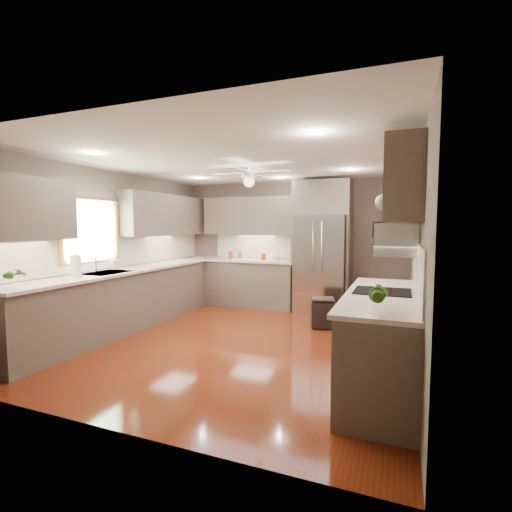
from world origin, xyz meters
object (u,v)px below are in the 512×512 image
Objects in this scene: canister_d at (263,257)px; potted_plant_right at (378,294)px; refrigerator at (322,249)px; stool at (323,313)px; potted_plant_left at (14,274)px; canister_b at (240,256)px; microwave at (396,239)px; soap_bottle at (117,263)px; paper_towel at (76,266)px; bowl at (273,259)px; canister_a at (231,255)px.

canister_d is 4.54m from potted_plant_right.
refrigerator reaches higher than stool.
refrigerator is at bearing 56.68° from potted_plant_left.
refrigerator is at bearing -2.00° from canister_b.
canister_b is 1.16× the size of canister_d.
soap_bottle is at bearing 173.92° from microwave.
stool is 1.38× the size of paper_towel.
microwave reaches higher than soap_bottle.
potted_plant_right is 0.12× the size of refrigerator.
refrigerator reaches higher than canister_b.
paper_towel is (-1.68, -3.22, 0.11)m from bowl.
potted_plant_right is 0.90× the size of paper_towel.
canister_a is at bearing 139.41° from microwave.
canister_a is at bearing 178.00° from refrigerator.
microwave is at bearing -50.02° from bowl.
potted_plant_right is 0.54× the size of microwave.
refrigerator is (1.17, -0.02, 0.19)m from canister_d.
soap_bottle is at bearing -140.81° from refrigerator.
canister_a reaches higher than canister_d.
stool is at bearing 109.39° from potted_plant_right.
canister_b is 1.70m from refrigerator.
microwave is at bearing 6.66° from paper_towel.
microwave is (3.02, -2.77, 0.47)m from canister_b.
paper_towel is at bearing -102.99° from canister_a.
canister_d is 0.05× the size of refrigerator.
potted_plant_left is 4.40m from bowl.
canister_d is 0.24× the size of microwave.
potted_plant_left is at bearing -100.20° from canister_a.
canister_a is at bearing 176.71° from canister_d.
microwave is (1.33, -2.71, 0.29)m from refrigerator.
canister_b reaches higher than canister_d.
canister_b is 0.06× the size of refrigerator.
stool is 3.69m from paper_towel.
microwave reaches higher than bowl.
canister_d is at bearing 132.43° from microwave.
refrigerator reaches higher than potted_plant_right.
bowl is at bearing 137.94° from stool.
canister_a is at bearing 77.01° from paper_towel.
microwave reaches higher than stool.
canister_a is 2.56m from stool.
stool is at bearing 123.32° from microwave.
soap_bottle is 0.45× the size of stool.
microwave is 1.68× the size of paper_towel.
canister_d is 3.53m from paper_towel.
microwave is at bearing 84.70° from potted_plant_right.
canister_b is 0.34× the size of stool.
microwave is (4.11, -0.44, 0.44)m from soap_bottle.
refrigerator is at bearing 116.09° from microwave.
canister_a is at bearing 128.76° from potted_plant_right.
bowl is at bearing 5.39° from canister_d.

